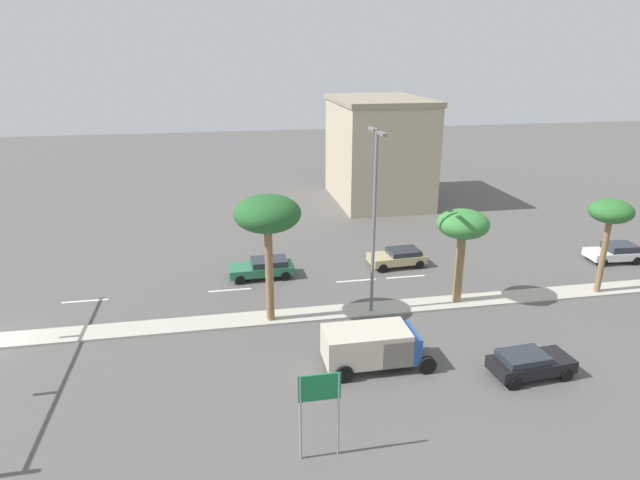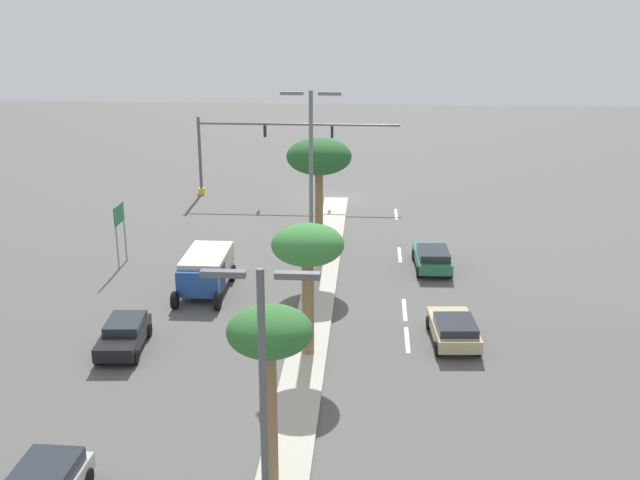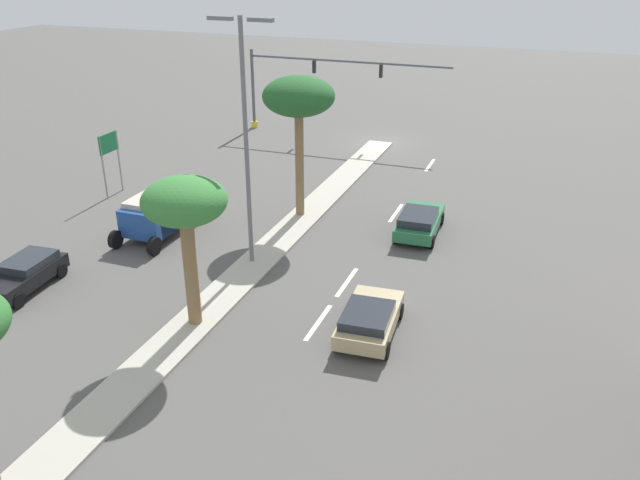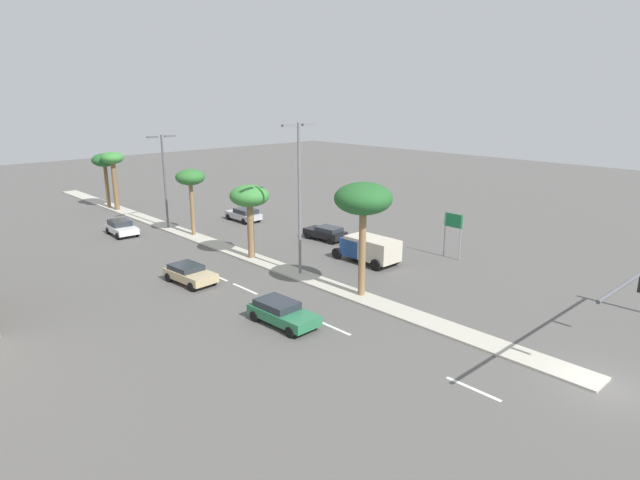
# 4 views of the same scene
# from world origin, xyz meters

# --- Properties ---
(ground_plane) EXTENTS (160.00, 160.00, 0.00)m
(ground_plane) POSITION_xyz_m (0.00, 26.88, 0.00)
(ground_plane) COLOR #565451
(median_curb) EXTENTS (1.80, 69.12, 0.12)m
(median_curb) POSITION_xyz_m (0.00, 34.56, 0.06)
(median_curb) COLOR #B7B2A3
(median_curb) RESTS_ON ground
(lane_stripe_far) EXTENTS (0.20, 2.80, 0.01)m
(lane_stripe_far) POSITION_xyz_m (-4.54, 4.00, 0.01)
(lane_stripe_far) COLOR silver
(lane_stripe_far) RESTS_ON ground
(lane_stripe_trailing) EXTENTS (0.20, 2.80, 0.01)m
(lane_stripe_trailing) POSITION_xyz_m (-4.54, 13.09, 0.01)
(lane_stripe_trailing) COLOR silver
(lane_stripe_trailing) RESTS_ON ground
(lane_stripe_front) EXTENTS (0.20, 2.80, 0.01)m
(lane_stripe_front) POSITION_xyz_m (-4.54, 21.70, 0.01)
(lane_stripe_front) COLOR silver
(lane_stripe_front) RESTS_ON ground
(lane_stripe_center) EXTENTS (0.20, 2.80, 0.01)m
(lane_stripe_center) POSITION_xyz_m (-4.54, 25.26, 0.01)
(lane_stripe_center) COLOR silver
(lane_stripe_center) RESTS_ON ground
(directional_road_sign) EXTENTS (0.10, 1.63, 3.70)m
(directional_road_sign) POSITION_xyz_m (11.92, 16.07, 2.70)
(directional_road_sign) COLOR gray
(directional_road_sign) RESTS_ON ground
(commercial_building) EXTENTS (12.64, 8.91, 10.55)m
(commercial_building) POSITION_xyz_m (-24.95, 29.07, 5.29)
(commercial_building) COLOR tan
(commercial_building) RESTS_ON ground
(palm_tree_left) EXTENTS (3.72, 3.72, 7.47)m
(palm_tree_left) POSITION_xyz_m (0.29, 15.32, 6.42)
(palm_tree_left) COLOR olive
(palm_tree_left) RESTS_ON median_curb
(palm_tree_leading) EXTENTS (3.13, 3.13, 5.93)m
(palm_tree_leading) POSITION_xyz_m (-0.07, 27.06, 4.99)
(palm_tree_leading) COLOR olive
(palm_tree_leading) RESTS_ON median_curb
(palm_tree_near) EXTENTS (2.68, 2.68, 6.18)m
(palm_tree_near) POSITION_xyz_m (0.28, 36.70, 5.38)
(palm_tree_near) COLOR olive
(palm_tree_near) RESTS_ON median_curb
(street_lamp_trailing) EXTENTS (2.90, 0.24, 10.90)m
(street_lamp_trailing) POSITION_xyz_m (0.24, 21.42, 6.43)
(street_lamp_trailing) COLOR slate
(street_lamp_trailing) RESTS_ON median_curb
(sedan_black_outboard) EXTENTS (2.13, 4.11, 1.29)m
(sedan_black_outboard) POSITION_xyz_m (8.30, 27.09, 0.71)
(sedan_black_outboard) COLOR black
(sedan_black_outboard) RESTS_ON ground
(sedan_tan_trailing) EXTENTS (2.30, 4.18, 1.26)m
(sedan_tan_trailing) POSITION_xyz_m (-6.65, 25.39, 0.70)
(sedan_tan_trailing) COLOR tan
(sedan_tan_trailing) RESTS_ON ground
(sedan_white_far) EXTENTS (2.22, 3.92, 1.38)m
(sedan_white_far) POSITION_xyz_m (-4.53, 41.63, 0.74)
(sedan_white_far) COLOR silver
(sedan_white_far) RESTS_ON ground
(sedan_green_right) EXTENTS (2.17, 4.52, 1.33)m
(sedan_green_right) POSITION_xyz_m (-6.35, 15.47, 0.72)
(sedan_green_right) COLOR #287047
(sedan_green_right) RESTS_ON ground
(box_truck) EXTENTS (2.49, 5.36, 2.08)m
(box_truck) POSITION_xyz_m (6.08, 19.95, 1.20)
(box_truck) COLOR #234C99
(box_truck) RESTS_ON ground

